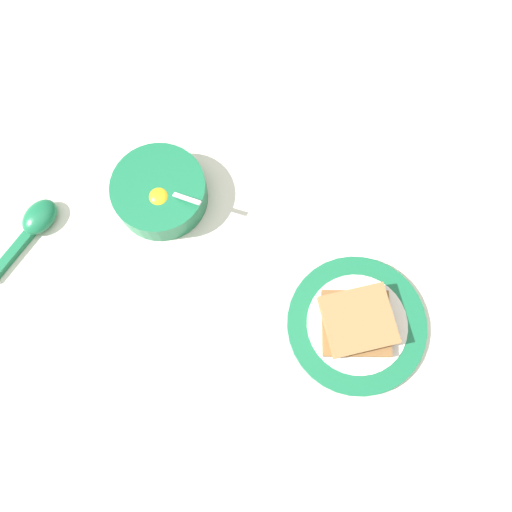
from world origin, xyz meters
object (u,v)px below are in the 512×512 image
soup_spoon (34,224)px  toast_sandwich (357,322)px  egg_bowl (160,192)px  toast_plate (357,324)px

soup_spoon → toast_sandwich: bearing=47.2°
egg_bowl → toast_sandwich: size_ratio=1.12×
toast_plate → toast_sandwich: bearing=-133.9°
toast_sandwich → soup_spoon: (-0.36, -0.39, -0.01)m
egg_bowl → soup_spoon: 0.21m
toast_plate → soup_spoon: (-0.36, -0.39, 0.01)m
egg_bowl → toast_sandwich: egg_bowl is taller
egg_bowl → toast_sandwich: 0.37m
egg_bowl → soup_spoon: egg_bowl is taller
egg_bowl → toast_plate: (0.32, 0.19, -0.02)m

